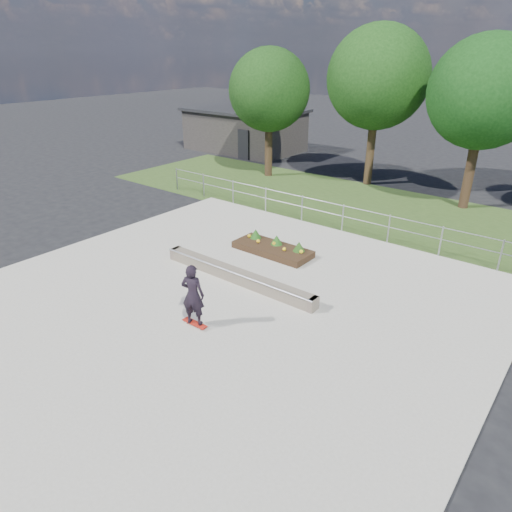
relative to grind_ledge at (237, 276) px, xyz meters
The scene contains 11 objects.
ground 1.44m from the grind_ledge, 70.71° to the right, with size 120.00×120.00×0.00m, color black.
grass_verge 9.68m from the grind_ledge, 87.23° to the left, with size 30.00×8.00×0.02m, color #2C431B.
concrete_slab 1.43m from the grind_ledge, 70.71° to the right, with size 15.00×15.00×0.06m, color #A49F91.
fence 6.20m from the grind_ledge, 85.67° to the left, with size 20.06×0.06×1.20m.
building 21.50m from the grind_ledge, 129.08° to the left, with size 8.40×5.40×3.00m.
tree_far_left 14.63m from the grind_ledge, 122.85° to the left, with size 4.55×4.55×7.15m.
tree_mid_left 14.81m from the grind_ledge, 98.46° to the left, with size 5.25×5.25×8.25m.
tree_mid_right 14.04m from the grind_ledge, 74.69° to the left, with size 4.90×4.90×7.70m.
grind_ledge is the anchor object (origin of this frame).
planter_bed 2.67m from the grind_ledge, 100.20° to the left, with size 3.00×1.20×0.61m.
skateboarder 2.91m from the grind_ledge, 73.64° to the right, with size 0.80×0.62×1.84m.
Camera 1 is at (8.24, -8.61, 7.00)m, focal length 32.00 mm.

